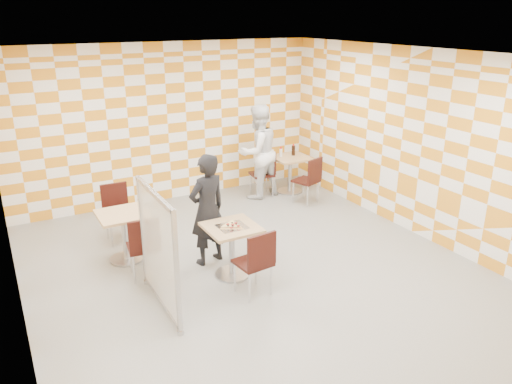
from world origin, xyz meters
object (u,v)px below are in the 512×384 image
chair_second_front (310,177)px  chair_second_side (266,169)px  sport_bottle (281,152)px  chair_empty_far (117,208)px  partition (158,250)px  second_table (290,168)px  main_table (232,242)px  man_dark (207,210)px  chair_empty_near (144,243)px  empty_table (124,228)px  soda_bottle (293,150)px  man_white (258,152)px  chair_main_front (257,259)px

chair_second_front → chair_second_side: size_ratio=1.00×
sport_bottle → chair_empty_far: bearing=-168.8°
chair_empty_far → partition: size_ratio=0.60×
chair_second_front → sport_bottle: size_ratio=4.62×
second_table → chair_empty_far: bearing=-171.2°
main_table → man_dark: bearing=102.7°
main_table → chair_empty_near: size_ratio=0.81×
chair_empty_near → chair_second_side: bearing=34.3°
chair_second_front → chair_second_side: (-0.48, 0.84, 0.00)m
chair_second_front → chair_empty_far: size_ratio=1.00×
empty_table → chair_empty_far: bearing=83.1°
chair_second_front → soda_bottle: soda_bottle is taller
main_table → chair_second_side: (2.04, 2.61, 0.04)m
empty_table → sport_bottle: (3.59, 1.47, 0.33)m
main_table → sport_bottle: (2.41, 2.66, 0.33)m
empty_table → soda_bottle: bearing=20.3°
man_dark → chair_second_front: bearing=-168.8°
chair_empty_far → chair_second_side: bearing=11.6°
chair_empty_near → partition: (-0.04, -0.77, 0.25)m
chair_second_front → man_white: size_ratio=0.50×
chair_empty_near → man_white: (2.95, 2.15, 0.38)m
man_dark → soda_bottle: (2.80, 2.08, 0.03)m
man_dark → second_table: bearing=-157.2°
empty_table → chair_second_side: (3.23, 1.43, 0.04)m
partition → man_white: (2.99, 2.92, 0.14)m
chair_empty_far → chair_second_front: bearing=-3.0°
partition → chair_empty_far: bearing=88.9°
main_table → partition: partition is taller
partition → soda_bottle: 4.80m
main_table → sport_bottle: size_ratio=3.75×
main_table → soda_bottle: soda_bottle is taller
chair_empty_far → sport_bottle: sport_bottle is taller
chair_main_front → chair_second_side: 3.84m
sport_bottle → man_dark: bearing=-140.0°
main_table → soda_bottle: bearing=44.3°
chair_second_side → man_dark: man_dark is taller
sport_bottle → soda_bottle: bearing=-9.2°
second_table → chair_empty_near: 4.20m
chair_second_front → sport_bottle: (-0.12, 0.88, 0.29)m
chair_second_front → main_table: bearing=-144.9°
sport_bottle → empty_table: bearing=-157.7°
chair_main_front → soda_bottle: (2.65, 3.27, 0.31)m
empty_table → man_dark: 1.28m
partition → sport_bottle: size_ratio=7.75×
chair_second_side → sport_bottle: bearing=7.0°
partition → sport_bottle: bearing=39.9°
empty_table → chair_empty_near: size_ratio=0.81×
partition → chair_empty_near: bearing=87.1°
empty_table → second_table: bearing=19.8°
second_table → empty_table: size_ratio=1.00×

